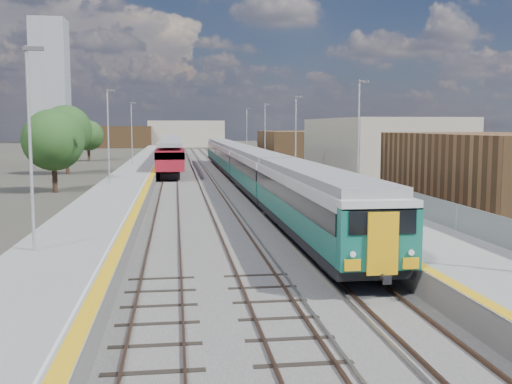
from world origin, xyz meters
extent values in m
plane|color=#47443A|center=(0.00, 50.00, 0.00)|extent=(320.00, 320.00, 0.00)
cube|color=#565451|center=(-2.25, 52.50, 0.03)|extent=(10.50, 155.00, 0.06)
cube|color=#4C3323|center=(0.78, 55.00, 0.11)|extent=(0.07, 160.00, 0.14)
cube|color=#4C3323|center=(2.22, 55.00, 0.11)|extent=(0.07, 160.00, 0.14)
cube|color=#4C3323|center=(-2.72, 55.00, 0.11)|extent=(0.07, 160.00, 0.14)
cube|color=#4C3323|center=(-1.28, 55.00, 0.11)|extent=(0.07, 160.00, 0.14)
cube|color=#4C3323|center=(-6.22, 55.00, 0.11)|extent=(0.07, 160.00, 0.14)
cube|color=#4C3323|center=(-4.78, 55.00, 0.11)|extent=(0.07, 160.00, 0.14)
cube|color=gray|center=(0.45, 55.00, 0.10)|extent=(0.08, 160.00, 0.10)
cube|color=gray|center=(-0.95, 55.00, 0.10)|extent=(0.08, 160.00, 0.10)
cube|color=slate|center=(5.25, 52.50, 0.50)|extent=(4.70, 155.00, 1.00)
cube|color=gray|center=(5.25, 52.50, 1.00)|extent=(4.70, 155.00, 0.03)
cube|color=gold|center=(3.15, 52.50, 1.02)|extent=(0.40, 155.00, 0.01)
cube|color=gray|center=(7.45, 52.50, 1.60)|extent=(0.06, 155.00, 1.20)
cylinder|color=#9EA0A3|center=(6.60, 22.00, 4.77)|extent=(0.12, 0.12, 7.50)
cube|color=#4C4C4F|center=(6.85, 22.00, 8.42)|extent=(0.70, 0.18, 0.14)
cylinder|color=#9EA0A3|center=(6.60, 42.00, 4.77)|extent=(0.12, 0.12, 7.50)
cube|color=#4C4C4F|center=(6.85, 42.00, 8.42)|extent=(0.70, 0.18, 0.14)
cylinder|color=#9EA0A3|center=(6.60, 62.00, 4.77)|extent=(0.12, 0.12, 7.50)
cube|color=#4C4C4F|center=(6.85, 62.00, 8.42)|extent=(0.70, 0.18, 0.14)
cylinder|color=#9EA0A3|center=(6.60, 82.00, 4.77)|extent=(0.12, 0.12, 7.50)
cube|color=#4C4C4F|center=(6.85, 82.00, 8.42)|extent=(0.70, 0.18, 0.14)
cube|color=slate|center=(-9.05, 52.50, 0.50)|extent=(4.30, 155.00, 1.00)
cube|color=gray|center=(-9.05, 52.50, 1.00)|extent=(4.30, 155.00, 0.03)
cube|color=gold|center=(-7.15, 52.50, 1.02)|extent=(0.45, 155.00, 0.01)
cube|color=silver|center=(-7.50, 52.50, 1.03)|extent=(0.08, 155.00, 0.01)
cylinder|color=#9EA0A3|center=(-10.20, 8.00, 4.77)|extent=(0.12, 0.12, 7.50)
cube|color=#4C4C4F|center=(-9.95, 8.00, 8.42)|extent=(0.70, 0.18, 0.14)
cylinder|color=#9EA0A3|center=(-10.20, 34.00, 4.77)|extent=(0.12, 0.12, 7.50)
cube|color=#4C4C4F|center=(-9.95, 34.00, 8.42)|extent=(0.70, 0.18, 0.14)
cylinder|color=#9EA0A3|center=(-10.20, 60.00, 4.77)|extent=(0.12, 0.12, 7.50)
cube|color=#4C4C4F|center=(-9.95, 60.00, 8.42)|extent=(0.70, 0.18, 0.14)
cube|color=brown|center=(14.00, 18.00, 2.60)|extent=(9.00, 16.00, 5.20)
cube|color=#ABA188|center=(16.00, 45.00, 3.20)|extent=(11.00, 22.00, 6.40)
cube|color=brown|center=(13.00, 78.00, 2.40)|extent=(8.00, 18.00, 4.80)
cube|color=#ABA188|center=(-2.00, 150.00, 3.50)|extent=(20.00, 14.00, 7.00)
cube|color=brown|center=(-18.00, 145.00, 2.80)|extent=(14.00, 12.00, 5.60)
cube|color=gray|center=(-45.00, 190.00, 20.00)|extent=(11.00, 11.00, 40.00)
cube|color=black|center=(1.50, 12.87, 0.84)|extent=(2.60, 18.66, 0.44)
cube|color=#115B4E|center=(1.50, 12.87, 1.61)|extent=(2.70, 18.66, 1.09)
cube|color=black|center=(1.50, 12.87, 2.47)|extent=(2.76, 18.66, 0.75)
cube|color=silver|center=(1.50, 12.87, 3.06)|extent=(2.70, 18.66, 0.46)
cube|color=gray|center=(1.50, 12.87, 3.46)|extent=(2.39, 18.66, 0.38)
cube|color=black|center=(1.50, 32.03, 0.84)|extent=(2.60, 18.66, 0.44)
cube|color=#115B4E|center=(1.50, 32.03, 1.61)|extent=(2.70, 18.66, 1.09)
cube|color=black|center=(1.50, 32.03, 2.47)|extent=(2.76, 18.66, 0.75)
cube|color=silver|center=(1.50, 32.03, 3.06)|extent=(2.70, 18.66, 0.46)
cube|color=gray|center=(1.50, 32.03, 3.46)|extent=(2.39, 18.66, 0.38)
cube|color=black|center=(1.50, 51.19, 0.84)|extent=(2.60, 18.66, 0.44)
cube|color=#115B4E|center=(1.50, 51.19, 1.61)|extent=(2.70, 18.66, 1.09)
cube|color=black|center=(1.50, 51.19, 2.47)|extent=(2.76, 18.66, 0.75)
cube|color=silver|center=(1.50, 51.19, 3.06)|extent=(2.70, 18.66, 0.46)
cube|color=gray|center=(1.50, 51.19, 3.46)|extent=(2.39, 18.66, 0.38)
cube|color=black|center=(1.50, 70.35, 0.84)|extent=(2.60, 18.66, 0.44)
cube|color=#115B4E|center=(1.50, 70.35, 1.61)|extent=(2.70, 18.66, 1.09)
cube|color=black|center=(1.50, 70.35, 2.47)|extent=(2.76, 18.66, 0.75)
cube|color=silver|center=(1.50, 70.35, 3.06)|extent=(2.70, 18.66, 0.46)
cube|color=gray|center=(1.50, 70.35, 3.46)|extent=(2.39, 18.66, 0.38)
cube|color=#115B4E|center=(1.50, 3.30, 2.06)|extent=(2.68, 0.57, 2.01)
cube|color=black|center=(1.50, 3.00, 2.63)|extent=(2.20, 0.06, 0.77)
cube|color=#E4A10E|center=(1.50, 2.94, 1.96)|extent=(1.00, 0.10, 2.01)
cube|color=black|center=(-5.50, 54.72, 0.49)|extent=(1.99, 16.90, 0.69)
cube|color=maroon|center=(-5.50, 54.72, 2.14)|extent=(2.93, 19.88, 2.09)
cube|color=black|center=(-5.50, 54.72, 2.67)|extent=(2.99, 19.88, 0.73)
cube|color=gray|center=(-5.50, 54.72, 3.71)|extent=(2.62, 19.88, 0.42)
cube|color=black|center=(-5.50, 75.10, 0.49)|extent=(1.99, 16.90, 0.69)
cube|color=maroon|center=(-5.50, 75.10, 2.14)|extent=(2.93, 19.88, 2.09)
cube|color=black|center=(-5.50, 75.10, 2.67)|extent=(2.99, 19.88, 0.73)
cube|color=gray|center=(-5.50, 75.10, 3.71)|extent=(2.62, 19.88, 0.42)
cube|color=black|center=(-5.50, 95.48, 0.49)|extent=(1.99, 16.90, 0.69)
cube|color=maroon|center=(-5.50, 95.48, 2.14)|extent=(2.93, 19.88, 2.09)
cube|color=black|center=(-5.50, 95.48, 2.67)|extent=(2.99, 19.88, 0.73)
cube|color=gray|center=(-5.50, 95.48, 3.71)|extent=(2.62, 19.88, 0.42)
cylinder|color=#382619|center=(-15.14, 37.66, 1.23)|extent=(0.44, 0.44, 2.47)
sphere|color=#21441A|center=(-15.14, 37.66, 4.45)|extent=(5.21, 5.21, 5.21)
cylinder|color=#382619|center=(-17.45, 57.07, 1.40)|extent=(0.44, 0.44, 2.81)
sphere|color=#21441A|center=(-17.45, 57.07, 5.07)|extent=(5.93, 5.93, 5.93)
cylinder|color=#382619|center=(-18.70, 83.79, 1.14)|extent=(0.44, 0.44, 2.29)
sphere|color=#21441A|center=(-18.70, 83.79, 4.13)|extent=(4.82, 4.82, 4.82)
cylinder|color=#382619|center=(20.82, 72.28, 1.00)|extent=(0.44, 0.44, 2.00)
sphere|color=#21441A|center=(20.82, 72.28, 3.61)|extent=(4.22, 4.22, 4.22)
camera|label=1|loc=(-4.92, -14.86, 5.65)|focal=42.00mm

